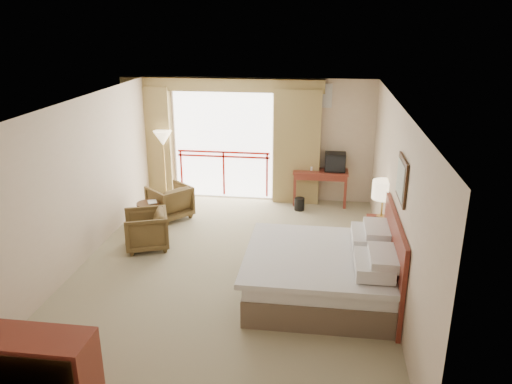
# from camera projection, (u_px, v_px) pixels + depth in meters

# --- Properties ---
(floor) EXTENTS (7.00, 7.00, 0.00)m
(floor) POSITION_uv_depth(u_px,v_px,m) (231.00, 269.00, 8.17)
(floor) COLOR gray
(floor) RESTS_ON ground
(ceiling) EXTENTS (7.00, 7.00, 0.00)m
(ceiling) POSITION_uv_depth(u_px,v_px,m) (228.00, 105.00, 7.28)
(ceiling) COLOR white
(ceiling) RESTS_ON wall_back
(wall_back) EXTENTS (5.00, 0.00, 5.00)m
(wall_back) POSITION_uv_depth(u_px,v_px,m) (259.00, 140.00, 11.00)
(wall_back) COLOR beige
(wall_back) RESTS_ON ground
(wall_front) EXTENTS (5.00, 0.00, 5.00)m
(wall_front) POSITION_uv_depth(u_px,v_px,m) (157.00, 320.00, 4.45)
(wall_front) COLOR beige
(wall_front) RESTS_ON ground
(wall_left) EXTENTS (0.00, 7.00, 7.00)m
(wall_left) POSITION_uv_depth(u_px,v_px,m) (77.00, 185.00, 8.05)
(wall_left) COLOR beige
(wall_left) RESTS_ON ground
(wall_right) EXTENTS (0.00, 7.00, 7.00)m
(wall_right) POSITION_uv_depth(u_px,v_px,m) (395.00, 199.00, 7.40)
(wall_right) COLOR beige
(wall_right) RESTS_ON ground
(balcony_door) EXTENTS (2.40, 0.00, 2.40)m
(balcony_door) POSITION_uv_depth(u_px,v_px,m) (223.00, 145.00, 11.13)
(balcony_door) COLOR white
(balcony_door) RESTS_ON wall_back
(balcony_railing) EXTENTS (2.09, 0.03, 1.02)m
(balcony_railing) POSITION_uv_depth(u_px,v_px,m) (224.00, 162.00, 11.24)
(balcony_railing) COLOR #A6160E
(balcony_railing) RESTS_ON wall_back
(curtain_left) EXTENTS (1.00, 0.26, 2.50)m
(curtain_left) POSITION_uv_depth(u_px,v_px,m) (150.00, 142.00, 11.20)
(curtain_left) COLOR olive
(curtain_left) RESTS_ON wall_back
(curtain_right) EXTENTS (1.00, 0.26, 2.50)m
(curtain_right) POSITION_uv_depth(u_px,v_px,m) (297.00, 147.00, 10.78)
(curtain_right) COLOR olive
(curtain_right) RESTS_ON wall_back
(valance) EXTENTS (4.40, 0.22, 0.28)m
(valance) POSITION_uv_depth(u_px,v_px,m) (221.00, 85.00, 10.59)
(valance) COLOR olive
(valance) RESTS_ON wall_back
(hvac_vent) EXTENTS (0.50, 0.04, 0.50)m
(hvac_vent) POSITION_uv_depth(u_px,v_px,m) (320.00, 96.00, 10.47)
(hvac_vent) COLOR silver
(hvac_vent) RESTS_ON wall_back
(bed) EXTENTS (2.13, 2.06, 0.97)m
(bed) POSITION_uv_depth(u_px,v_px,m) (324.00, 272.00, 7.29)
(bed) COLOR brown
(bed) RESTS_ON floor
(headboard) EXTENTS (0.06, 2.10, 1.30)m
(headboard) POSITION_uv_depth(u_px,v_px,m) (393.00, 260.00, 7.08)
(headboard) COLOR maroon
(headboard) RESTS_ON wall_right
(framed_art) EXTENTS (0.04, 0.72, 0.60)m
(framed_art) POSITION_uv_depth(u_px,v_px,m) (402.00, 180.00, 6.68)
(framed_art) COLOR black
(framed_art) RESTS_ON wall_right
(nightstand) EXTENTS (0.49, 0.57, 0.67)m
(nightstand) POSITION_uv_depth(u_px,v_px,m) (379.00, 238.00, 8.52)
(nightstand) COLOR maroon
(nightstand) RESTS_ON floor
(table_lamp) EXTENTS (0.38, 0.38, 0.66)m
(table_lamp) POSITION_uv_depth(u_px,v_px,m) (383.00, 190.00, 8.28)
(table_lamp) COLOR tan
(table_lamp) RESTS_ON nightstand
(phone) EXTENTS (0.23, 0.19, 0.09)m
(phone) POSITION_uv_depth(u_px,v_px,m) (379.00, 221.00, 8.26)
(phone) COLOR black
(phone) RESTS_ON nightstand
(desk) EXTENTS (1.18, 0.57, 0.77)m
(desk) POSITION_uv_depth(u_px,v_px,m) (320.00, 177.00, 10.92)
(desk) COLOR maroon
(desk) RESTS_ON floor
(tv) EXTENTS (0.44, 0.35, 0.40)m
(tv) POSITION_uv_depth(u_px,v_px,m) (335.00, 162.00, 10.71)
(tv) COLOR black
(tv) RESTS_ON desk
(coffee_maker) EXTENTS (0.15, 0.15, 0.28)m
(coffee_maker) POSITION_uv_depth(u_px,v_px,m) (305.00, 164.00, 10.82)
(coffee_maker) COLOR black
(coffee_maker) RESTS_ON desk
(cup) EXTENTS (0.08, 0.08, 0.10)m
(cup) POSITION_uv_depth(u_px,v_px,m) (311.00, 168.00, 10.78)
(cup) COLOR white
(cup) RESTS_ON desk
(wastebasket) EXTENTS (0.23, 0.23, 0.27)m
(wastebasket) POSITION_uv_depth(u_px,v_px,m) (299.00, 204.00, 10.65)
(wastebasket) COLOR black
(wastebasket) RESTS_ON floor
(armchair_far) EXTENTS (1.05, 1.05, 0.69)m
(armchair_far) POSITION_uv_depth(u_px,v_px,m) (171.00, 217.00, 10.30)
(armchair_far) COLOR #4D3B1F
(armchair_far) RESTS_ON floor
(armchair_near) EXTENTS (0.96, 0.95, 0.68)m
(armchair_near) POSITION_uv_depth(u_px,v_px,m) (148.00, 247.00, 8.96)
(armchair_near) COLOR #4D3B1F
(armchair_near) RESTS_ON floor
(side_table) EXTENTS (0.45, 0.45, 0.49)m
(side_table) POSITION_uv_depth(u_px,v_px,m) (149.00, 210.00, 9.75)
(side_table) COLOR black
(side_table) RESTS_ON floor
(book) EXTENTS (0.25, 0.28, 0.02)m
(book) POSITION_uv_depth(u_px,v_px,m) (148.00, 203.00, 9.70)
(book) COLOR white
(book) RESTS_ON side_table
(floor_lamp) EXTENTS (0.40, 0.40, 1.58)m
(floor_lamp) POSITION_uv_depth(u_px,v_px,m) (163.00, 141.00, 10.87)
(floor_lamp) COLOR tan
(floor_lamp) RESTS_ON floor
(dresser) EXTENTS (1.23, 0.52, 0.82)m
(dresser) POSITION_uv_depth(u_px,v_px,m) (36.00, 370.00, 5.23)
(dresser) COLOR maroon
(dresser) RESTS_ON floor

